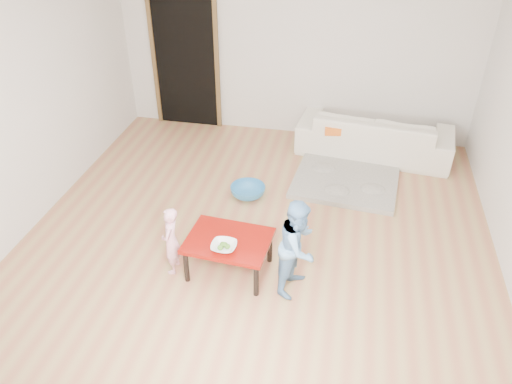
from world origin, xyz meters
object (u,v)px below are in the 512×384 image
(basin, at_px, (248,191))
(child_pink, at_px, (171,241))
(child_blue, at_px, (299,246))
(red_table, at_px, (229,255))
(bowl, at_px, (224,247))
(sofa, at_px, (375,134))

(basin, bearing_deg, child_pink, -107.10)
(child_pink, height_order, child_blue, child_blue)
(red_table, bearing_deg, child_pink, -170.05)
(bowl, bearing_deg, basin, 93.97)
(child_blue, distance_m, basin, 1.67)
(child_pink, bearing_deg, basin, 157.89)
(sofa, bearing_deg, red_table, 70.06)
(sofa, distance_m, child_pink, 3.42)
(sofa, distance_m, red_table, 3.06)
(red_table, distance_m, basin, 1.35)
(child_blue, relative_size, basin, 2.29)
(bowl, height_order, child_pink, child_pink)
(child_pink, bearing_deg, bowl, 79.45)
(sofa, xyz_separation_m, bowl, (-1.37, -2.88, 0.13))
(red_table, relative_size, basin, 1.87)
(child_pink, bearing_deg, sofa, 140.92)
(bowl, distance_m, child_pink, 0.55)
(red_table, height_order, bowl, bowl)
(red_table, xyz_separation_m, child_pink, (-0.55, -0.10, 0.17))
(sofa, relative_size, child_pink, 2.82)
(basin, bearing_deg, sofa, 43.49)
(sofa, relative_size, child_blue, 2.11)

